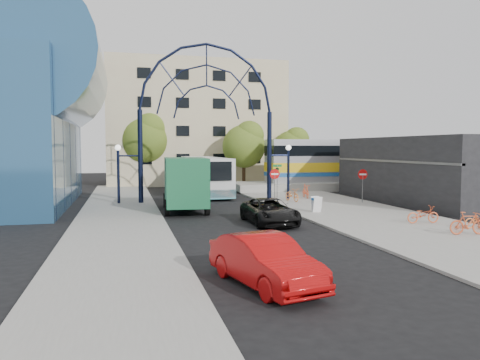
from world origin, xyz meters
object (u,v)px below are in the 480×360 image
object	(u,v)px
do_not_enter_sign	(363,178)
street_name_sign	(277,175)
red_sedan	(265,261)
black_suv	(270,211)
bike_far_a	(423,215)
gateway_arch	(207,90)
bike_near_a	(292,195)
sandwich_board	(316,202)
tree_north_c	(293,147)
bike_near_b	(306,191)
green_truck	(185,184)
tree_north_b	(146,138)
stop_sign	(275,177)
city_bus	(205,175)
train_car	(384,160)
tree_north_a	(245,144)
bike_far_c	(479,220)
bike_far_b	(468,223)

from	to	relation	value
do_not_enter_sign	street_name_sign	xyz separation A→B (m)	(-5.80, 2.60, 0.15)
street_name_sign	red_sedan	xyz separation A→B (m)	(-7.30, -20.65, -1.36)
black_suv	bike_far_a	distance (m)	8.27
street_name_sign	red_sedan	bearing A→B (deg)	-109.48
gateway_arch	bike_near_a	xyz separation A→B (m)	(6.24, -1.88, -7.94)
sandwich_board	tree_north_c	world-z (taller)	tree_north_c
gateway_arch	bike_far_a	distance (m)	18.28
black_suv	bike_near_a	distance (m)	10.26
bike_near_b	green_truck	bearing A→B (deg)	-148.58
do_not_enter_sign	green_truck	world-z (taller)	green_truck
sandwich_board	green_truck	bearing A→B (deg)	156.72
tree_north_b	bike_near_b	world-z (taller)	tree_north_b
stop_sign	bike_near_a	bearing A→B (deg)	4.91
city_bus	bike_near_b	size ratio (longest dim) A/B	6.58
stop_sign	bike_far_a	bearing A→B (deg)	-67.97
street_name_sign	city_bus	bearing A→B (deg)	120.45
street_name_sign	green_truck	bearing A→B (deg)	-156.76
street_name_sign	green_truck	distance (m)	8.17
gateway_arch	bike_near_b	xyz separation A→B (m)	(8.10, 0.00, -7.88)
train_car	red_sedan	xyz separation A→B (m)	(-22.10, -30.05, -2.13)
street_name_sign	gateway_arch	bearing A→B (deg)	164.93
gateway_arch	green_truck	bearing A→B (deg)	-116.49
green_truck	bike_near_b	world-z (taller)	green_truck
tree_north_a	tree_north_b	xyz separation A→B (m)	(-10.00, 4.00, 0.66)
tree_north_b	bike_far_c	distance (m)	35.22
stop_sign	tree_north_b	bearing A→B (deg)	115.83
black_suv	bike_far_a	size ratio (longest dim) A/B	2.82
do_not_enter_sign	bike_near_a	size ratio (longest dim) A/B	1.31
do_not_enter_sign	street_name_sign	world-z (taller)	street_name_sign
red_sedan	bike_near_a	world-z (taller)	red_sedan
black_suv	red_sedan	distance (m)	11.64
bike_far_c	do_not_enter_sign	bearing A→B (deg)	5.11
gateway_arch	red_sedan	world-z (taller)	gateway_arch
green_truck	bike_far_a	size ratio (longest dim) A/B	4.02
street_name_sign	bike_far_b	xyz separation A→B (m)	(4.21, -15.53, -1.47)
sandwich_board	tree_north_a	world-z (taller)	tree_north_a
do_not_enter_sign	tree_north_a	world-z (taller)	tree_north_a
stop_sign	city_bus	world-z (taller)	city_bus
tree_north_b	bike_far_c	world-z (taller)	tree_north_b
black_suv	city_bus	bearing A→B (deg)	92.28
train_car	do_not_enter_sign	bearing A→B (deg)	-126.87
city_bus	bike_far_b	world-z (taller)	city_bus
green_truck	bike_far_b	distance (m)	17.03
do_not_enter_sign	tree_north_a	distance (m)	16.86
red_sedan	bike_far_c	size ratio (longest dim) A/B	2.95
do_not_enter_sign	gateway_arch	bearing A→B (deg)	160.01
bike_near_a	bike_near_b	bearing A→B (deg)	35.52
bike_far_a	bike_far_c	xyz separation A→B (m)	(1.77, -2.07, -0.05)
street_name_sign	do_not_enter_sign	bearing A→B (deg)	-24.16
do_not_enter_sign	bike_near_b	world-z (taller)	do_not_enter_sign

